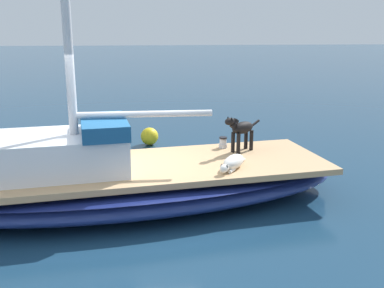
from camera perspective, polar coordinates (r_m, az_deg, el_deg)
ground_plane at (r=7.84m, az=-7.35°, el=-7.34°), size 120.00×120.00×0.00m
sailboat_main at (r=7.73m, az=-7.43°, el=-5.03°), size 3.58×7.53×0.66m
cabin_house at (r=7.47m, az=-16.12°, el=-0.80°), size 1.72×2.41×0.84m
dog_white at (r=7.40m, az=5.14°, el=-2.34°), size 0.84×0.60×0.22m
dog_black at (r=8.34m, az=6.17°, el=1.85°), size 0.64×0.80×0.70m
deck_winch at (r=8.65m, az=3.92°, el=0.16°), size 0.16×0.16×0.21m
mooring_buoy at (r=11.43m, az=-5.36°, el=0.97°), size 0.44×0.44×0.44m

